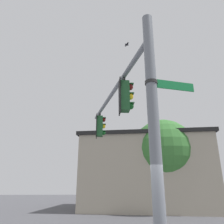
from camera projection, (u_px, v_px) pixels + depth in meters
name	position (u px, v px, depth m)	size (l,w,h in m)	color
signal_pole	(154.00, 133.00, 4.81)	(0.27, 0.27, 6.40)	slate
mast_arm	(112.00, 93.00, 8.95)	(0.16, 0.16, 7.31)	slate
traffic_light_nearest_pole	(125.00, 96.00, 7.23)	(0.54, 0.49, 1.31)	black
traffic_light_mid_inner	(100.00, 126.00, 11.02)	(0.54, 0.49, 1.31)	black
street_name_sign	(163.00, 84.00, 5.28)	(0.40, 1.30, 0.22)	#147238
bird_flying	(127.00, 45.00, 9.57)	(0.26, 0.21, 0.07)	black
storefront_building	(146.00, 172.00, 19.33)	(10.27, 12.17, 6.10)	#A89E89
tree_by_storefront	(164.00, 151.00, 17.79)	(5.18, 5.18, 7.27)	#4C3823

